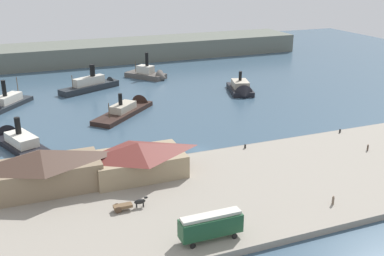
{
  "coord_description": "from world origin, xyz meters",
  "views": [
    {
      "loc": [
        -38.04,
        -90.88,
        41.11
      ],
      "look_at": [
        1.96,
        9.37,
        2.0
      ],
      "focal_mm": 43.05,
      "sensor_mm": 36.0,
      "label": 1
    }
  ],
  "objects_px": {
    "ferry_departing_north": "(150,75)",
    "ferry_shed_east_terminal": "(42,170)",
    "mooring_post_west": "(245,146)",
    "ferry_approaching_west": "(4,104)",
    "ferry_outer_harbor": "(95,84)",
    "pedestrian_near_east_shed": "(333,200)",
    "horse_cart": "(129,205)",
    "street_tram": "(211,225)",
    "ferry_moored_west": "(241,90)",
    "mooring_post_east": "(340,131)",
    "pedestrian_walking_east": "(368,147)",
    "ferry_approaching_east": "(130,108)",
    "ferry_moored_east": "(16,140)",
    "ferry_shed_central_terminal": "(138,159)"
  },
  "relations": [
    {
      "from": "mooring_post_east",
      "to": "ferry_moored_east",
      "type": "distance_m",
      "value": 78.86
    },
    {
      "from": "ferry_shed_east_terminal",
      "to": "pedestrian_near_east_shed",
      "type": "distance_m",
      "value": 52.46
    },
    {
      "from": "pedestrian_walking_east",
      "to": "street_tram",
      "type": "bearing_deg",
      "value": -157.92
    },
    {
      "from": "street_tram",
      "to": "pedestrian_near_east_shed",
      "type": "height_order",
      "value": "street_tram"
    },
    {
      "from": "mooring_post_west",
      "to": "ferry_departing_north",
      "type": "bearing_deg",
      "value": 89.51
    },
    {
      "from": "ferry_approaching_west",
      "to": "horse_cart",
      "type": "bearing_deg",
      "value": -75.47
    },
    {
      "from": "mooring_post_west",
      "to": "ferry_approaching_east",
      "type": "height_order",
      "value": "ferry_approaching_east"
    },
    {
      "from": "ferry_outer_harbor",
      "to": "ferry_approaching_west",
      "type": "bearing_deg",
      "value": -157.74
    },
    {
      "from": "ferry_moored_east",
      "to": "ferry_approaching_east",
      "type": "distance_m",
      "value": 35.38
    },
    {
      "from": "mooring_post_west",
      "to": "ferry_departing_north",
      "type": "xyz_separation_m",
      "value": [
        0.65,
        76.38,
        -0.18
      ]
    },
    {
      "from": "ferry_outer_harbor",
      "to": "ferry_moored_west",
      "type": "bearing_deg",
      "value": -28.1
    },
    {
      "from": "ferry_shed_central_terminal",
      "to": "ferry_departing_north",
      "type": "bearing_deg",
      "value": 71.67
    },
    {
      "from": "mooring_post_west",
      "to": "ferry_approaching_west",
      "type": "bearing_deg",
      "value": 131.69
    },
    {
      "from": "ferry_departing_north",
      "to": "ferry_approaching_east",
      "type": "xyz_separation_m",
      "value": [
        -16.99,
        -36.26,
        -0.48
      ]
    },
    {
      "from": "horse_cart",
      "to": "ferry_approaching_east",
      "type": "xyz_separation_m",
      "value": [
        15.01,
        57.13,
        -1.14
      ]
    },
    {
      "from": "mooring_post_east",
      "to": "ferry_moored_west",
      "type": "xyz_separation_m",
      "value": [
        -4.14,
        44.76,
        -0.34
      ]
    },
    {
      "from": "mooring_post_west",
      "to": "ferry_departing_north",
      "type": "distance_m",
      "value": 76.38
    },
    {
      "from": "pedestrian_near_east_shed",
      "to": "ferry_moored_west",
      "type": "height_order",
      "value": "ferry_moored_west"
    },
    {
      "from": "ferry_outer_harbor",
      "to": "ferry_approaching_east",
      "type": "relative_size",
      "value": 1.04
    },
    {
      "from": "mooring_post_west",
      "to": "ferry_moored_east",
      "type": "height_order",
      "value": "ferry_moored_east"
    },
    {
      "from": "ferry_moored_west",
      "to": "ferry_approaching_east",
      "type": "height_order",
      "value": "ferry_moored_west"
    },
    {
      "from": "pedestrian_walking_east",
      "to": "mooring_post_west",
      "type": "bearing_deg",
      "value": 155.55
    },
    {
      "from": "horse_cart",
      "to": "pedestrian_near_east_shed",
      "type": "relative_size",
      "value": 3.54
    },
    {
      "from": "ferry_shed_central_terminal",
      "to": "ferry_moored_west",
      "type": "height_order",
      "value": "ferry_shed_central_terminal"
    },
    {
      "from": "mooring_post_west",
      "to": "street_tram",
      "type": "bearing_deg",
      "value": -125.97
    },
    {
      "from": "mooring_post_west",
      "to": "ferry_moored_west",
      "type": "relative_size",
      "value": 0.05
    },
    {
      "from": "street_tram",
      "to": "mooring_post_east",
      "type": "bearing_deg",
      "value": 32.24
    },
    {
      "from": "horse_cart",
      "to": "mooring_post_east",
      "type": "distance_m",
      "value": 60.54
    },
    {
      "from": "pedestrian_near_east_shed",
      "to": "ferry_departing_north",
      "type": "distance_m",
      "value": 104.91
    },
    {
      "from": "pedestrian_walking_east",
      "to": "mooring_post_east",
      "type": "xyz_separation_m",
      "value": [
        1.7,
        11.66,
        -0.24
      ]
    },
    {
      "from": "mooring_post_west",
      "to": "ferry_outer_harbor",
      "type": "xyz_separation_m",
      "value": [
        -21.44,
        68.54,
        0.06
      ]
    },
    {
      "from": "ferry_moored_east",
      "to": "ferry_departing_north",
      "type": "bearing_deg",
      "value": 46.45
    },
    {
      "from": "horse_cart",
      "to": "mooring_post_west",
      "type": "xyz_separation_m",
      "value": [
        31.36,
        17.01,
        -0.47
      ]
    },
    {
      "from": "ferry_departing_north",
      "to": "horse_cart",
      "type": "bearing_deg",
      "value": -108.92
    },
    {
      "from": "mooring_post_west",
      "to": "ferry_moored_east",
      "type": "xyz_separation_m",
      "value": [
        -48.29,
        24.9,
        -0.55
      ]
    },
    {
      "from": "street_tram",
      "to": "ferry_approaching_east",
      "type": "bearing_deg",
      "value": 85.36
    },
    {
      "from": "ferry_moored_west",
      "to": "ferry_outer_harbor",
      "type": "distance_m",
      "value": 49.82
    },
    {
      "from": "ferry_departing_north",
      "to": "ferry_shed_east_terminal",
      "type": "bearing_deg",
      "value": -119.14
    },
    {
      "from": "ferry_approaching_west",
      "to": "mooring_post_east",
      "type": "bearing_deg",
      "value": -36.16
    },
    {
      "from": "horse_cart",
      "to": "mooring_post_west",
      "type": "relative_size",
      "value": 6.71
    },
    {
      "from": "ferry_shed_east_terminal",
      "to": "ferry_shed_central_terminal",
      "type": "bearing_deg",
      "value": -1.19
    },
    {
      "from": "ferry_approaching_west",
      "to": "ferry_outer_harbor",
      "type": "distance_m",
      "value": 31.36
    },
    {
      "from": "pedestrian_near_east_shed",
      "to": "pedestrian_walking_east",
      "type": "bearing_deg",
      "value": 36.95
    },
    {
      "from": "ferry_moored_west",
      "to": "ferry_departing_north",
      "type": "height_order",
      "value": "ferry_departing_north"
    },
    {
      "from": "ferry_approaching_west",
      "to": "ferry_moored_east",
      "type": "relative_size",
      "value": 0.68
    },
    {
      "from": "pedestrian_near_east_shed",
      "to": "ferry_approaching_east",
      "type": "height_order",
      "value": "ferry_approaching_east"
    },
    {
      "from": "horse_cart",
      "to": "pedestrian_near_east_shed",
      "type": "height_order",
      "value": "horse_cart"
    },
    {
      "from": "ferry_shed_central_terminal",
      "to": "street_tram",
      "type": "relative_size",
      "value": 1.83
    },
    {
      "from": "ferry_outer_harbor",
      "to": "ferry_approaching_east",
      "type": "bearing_deg",
      "value": -79.84
    },
    {
      "from": "ferry_departing_north",
      "to": "pedestrian_near_east_shed",
      "type": "bearing_deg",
      "value": -89.21
    }
  ]
}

